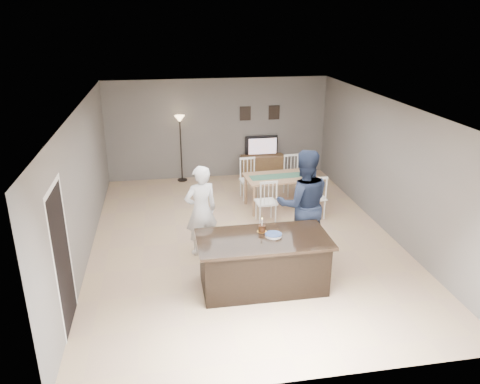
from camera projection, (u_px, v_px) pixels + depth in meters
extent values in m
plane|color=tan|center=(244.00, 239.00, 9.51)|extent=(8.00, 8.00, 0.00)
plane|color=slate|center=(218.00, 129.00, 12.71)|extent=(6.00, 0.00, 6.00)
plane|color=slate|center=(305.00, 287.00, 5.34)|extent=(6.00, 0.00, 6.00)
plane|color=slate|center=(83.00, 185.00, 8.55)|extent=(0.00, 8.00, 8.00)
plane|color=slate|center=(389.00, 168.00, 9.50)|extent=(0.00, 8.00, 8.00)
plane|color=white|center=(244.00, 106.00, 8.54)|extent=(8.00, 8.00, 0.00)
cube|color=black|center=(263.00, 264.00, 7.70)|extent=(2.00, 1.00, 0.85)
cube|color=black|center=(263.00, 239.00, 7.54)|extent=(2.15, 1.10, 0.05)
cube|color=brown|center=(262.00, 166.00, 13.06)|extent=(1.20, 0.40, 0.60)
imported|color=black|center=(262.00, 146.00, 12.92)|extent=(0.91, 0.12, 0.53)
plane|color=orange|center=(263.00, 146.00, 12.85)|extent=(0.78, 0.00, 0.78)
cube|color=black|center=(245.00, 113.00, 12.66)|extent=(0.30, 0.02, 0.38)
cube|color=black|center=(274.00, 113.00, 12.79)|extent=(0.30, 0.02, 0.38)
plane|color=black|center=(63.00, 260.00, 6.54)|extent=(0.00, 2.10, 2.10)
plane|color=white|center=(52.00, 187.00, 6.16)|extent=(0.00, 1.02, 1.02)
imported|color=silver|center=(201.00, 211.00, 8.64)|extent=(0.73, 0.59, 1.74)
imported|color=#1A233A|center=(303.00, 204.00, 8.51)|extent=(1.07, 0.87, 2.06)
cylinder|color=#EEAC46|center=(262.00, 231.00, 7.75)|extent=(0.16, 0.16, 0.00)
cylinder|color=#3C1F10|center=(262.00, 228.00, 7.73)|extent=(0.12, 0.12, 0.11)
cylinder|color=white|center=(262.00, 222.00, 7.69)|extent=(0.02, 0.02, 0.12)
sphere|color=#FFBF4C|center=(262.00, 218.00, 7.66)|extent=(0.02, 0.02, 0.02)
cylinder|color=white|center=(273.00, 236.00, 7.58)|extent=(0.27, 0.27, 0.01)
cylinder|color=white|center=(273.00, 235.00, 7.58)|extent=(0.27, 0.27, 0.01)
cylinder|color=white|center=(273.00, 234.00, 7.57)|extent=(0.27, 0.27, 0.01)
cylinder|color=#2E498C|center=(273.00, 234.00, 7.57)|extent=(0.28, 0.28, 0.00)
cube|color=tan|center=(281.00, 177.00, 10.79)|extent=(1.70, 1.03, 0.04)
cylinder|color=tan|center=(254.00, 201.00, 10.42)|extent=(0.06, 0.06, 0.73)
cylinder|color=tan|center=(304.00, 185.00, 11.44)|extent=(0.06, 0.06, 0.73)
cube|color=#3B6A4F|center=(281.00, 176.00, 10.78)|extent=(1.46, 0.45, 0.01)
cube|color=white|center=(266.00, 202.00, 10.12)|extent=(0.46, 0.44, 0.04)
cylinder|color=white|center=(260.00, 216.00, 10.01)|extent=(0.03, 0.03, 0.44)
cylinder|color=white|center=(271.00, 209.00, 10.39)|extent=(0.03, 0.03, 0.44)
cube|color=white|center=(269.00, 183.00, 9.76)|extent=(0.39, 0.06, 0.05)
cube|color=white|center=(315.00, 198.00, 10.36)|extent=(0.46, 0.44, 0.04)
cylinder|color=white|center=(310.00, 211.00, 10.26)|extent=(0.03, 0.03, 0.44)
cylinder|color=white|center=(319.00, 204.00, 10.64)|extent=(0.03, 0.03, 0.44)
cube|color=white|center=(319.00, 178.00, 10.01)|extent=(0.39, 0.06, 0.05)
cube|color=white|center=(249.00, 181.00, 11.42)|extent=(0.46, 0.44, 0.04)
cylinder|color=white|center=(254.00, 187.00, 11.70)|extent=(0.03, 0.03, 0.44)
cylinder|color=white|center=(244.00, 193.00, 11.32)|extent=(0.03, 0.03, 0.44)
cube|color=white|center=(247.00, 158.00, 11.41)|extent=(0.39, 0.06, 0.05)
cube|color=white|center=(293.00, 177.00, 11.67)|extent=(0.46, 0.44, 0.04)
cylinder|color=white|center=(297.00, 183.00, 11.95)|extent=(0.03, 0.03, 0.44)
cylinder|color=white|center=(288.00, 189.00, 11.57)|extent=(0.03, 0.03, 0.44)
cube|color=white|center=(291.00, 155.00, 11.66)|extent=(0.39, 0.06, 0.05)
cylinder|color=black|center=(182.00, 180.00, 12.83)|extent=(0.27, 0.27, 0.03)
cylinder|color=black|center=(181.00, 151.00, 12.53)|extent=(0.03, 0.03, 1.65)
cone|color=#F8CA88|center=(180.00, 119.00, 12.23)|extent=(0.27, 0.27, 0.17)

